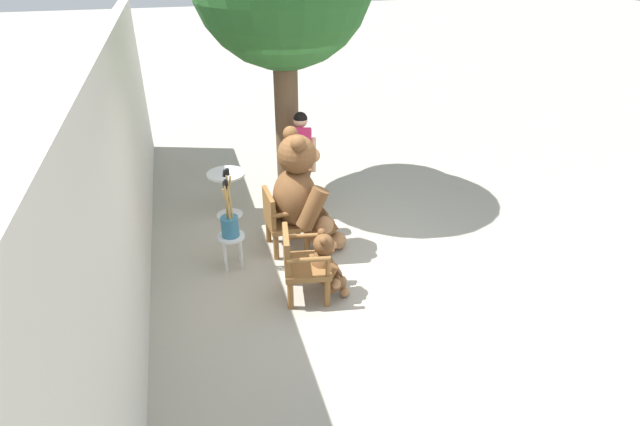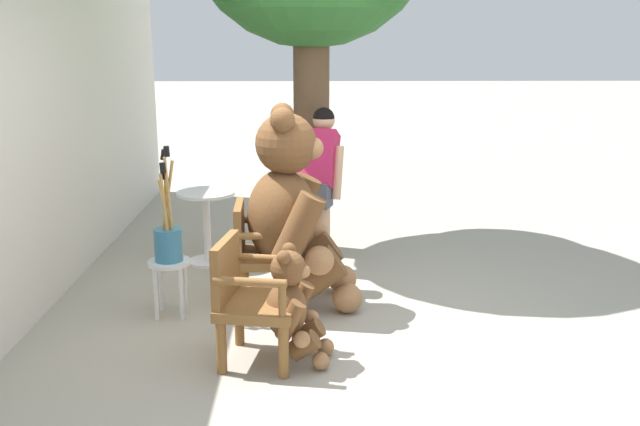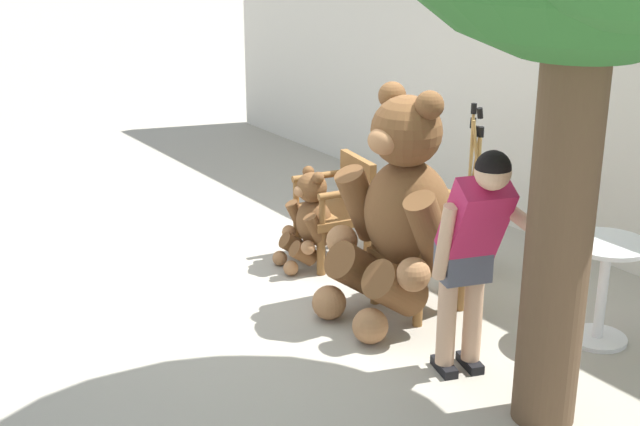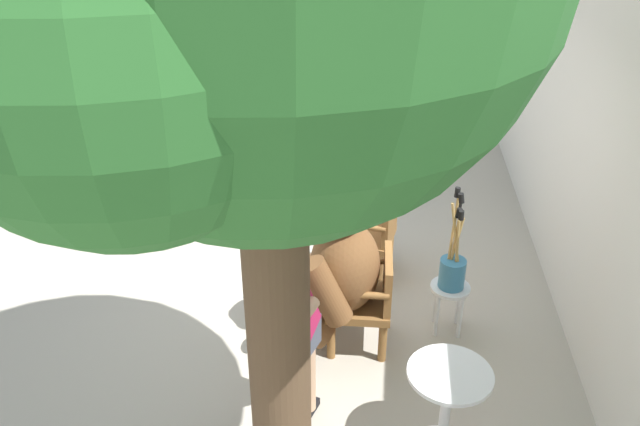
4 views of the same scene
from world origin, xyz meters
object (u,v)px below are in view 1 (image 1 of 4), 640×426
at_px(wooden_chair_left, 301,262).
at_px(white_stool, 232,242).
at_px(teddy_bear_small, 326,264).
at_px(wooden_chair_right, 282,219).
at_px(teddy_bear_large, 301,192).
at_px(brush_bucket, 230,222).
at_px(round_side_table, 227,190).
at_px(person_visitor, 300,157).

bearing_deg(wooden_chair_left, white_stool, 40.68).
xyz_separation_m(teddy_bear_small, white_stool, (0.84, 0.99, -0.05)).
height_order(wooden_chair_left, wooden_chair_right, same).
relative_size(teddy_bear_small, white_stool, 1.78).
bearing_deg(wooden_chair_right, teddy_bear_large, -88.86).
bearing_deg(wooden_chair_left, brush_bucket, 40.75).
xyz_separation_m(teddy_bear_large, white_stool, (-0.25, 0.98, -0.46)).
xyz_separation_m(teddy_bear_small, brush_bucket, (0.84, 0.99, 0.26)).
distance_m(wooden_chair_left, round_side_table, 2.25).
bearing_deg(person_visitor, teddy_bear_large, 167.04).
bearing_deg(person_visitor, teddy_bear_small, 174.27).
xyz_separation_m(wooden_chair_left, person_visitor, (2.02, -0.49, 0.45)).
relative_size(teddy_bear_small, person_visitor, 0.54).
relative_size(brush_bucket, round_side_table, 1.27).
distance_m(white_stool, brush_bucket, 0.30).
height_order(teddy_bear_small, round_side_table, teddy_bear_small).
bearing_deg(wooden_chair_left, teddy_bear_small, -93.52).
xyz_separation_m(person_visitor, white_stool, (-1.20, 1.19, -0.55)).
bearing_deg(wooden_chair_left, person_visitor, -13.60).
bearing_deg(brush_bucket, wooden_chair_right, -70.76).
xyz_separation_m(wooden_chair_right, person_visitor, (0.96, -0.49, 0.45)).
relative_size(teddy_bear_large, white_stool, 3.60).
bearing_deg(round_side_table, white_stool, 175.33).
distance_m(wooden_chair_left, teddy_bear_large, 1.16).
xyz_separation_m(wooden_chair_right, teddy_bear_small, (-1.08, -0.29, -0.06)).
bearing_deg(teddy_bear_small, brush_bucket, 49.82).
bearing_deg(round_side_table, wooden_chair_left, -164.65).
xyz_separation_m(white_stool, brush_bucket, (-0.00, -0.00, 0.30)).
bearing_deg(teddy_bear_large, white_stool, 104.28).
bearing_deg(teddy_bear_small, wooden_chair_right, 14.78).
height_order(person_visitor, round_side_table, person_visitor).
relative_size(wooden_chair_left, round_side_table, 1.19).
distance_m(wooden_chair_right, teddy_bear_large, 0.44).
distance_m(wooden_chair_right, brush_bucket, 0.77).
relative_size(teddy_bear_large, person_visitor, 1.08).
relative_size(wooden_chair_left, white_stool, 1.87).
relative_size(person_visitor, brush_bucket, 1.66).
bearing_deg(white_stool, round_side_table, -4.67).
distance_m(person_visitor, white_stool, 1.78).
xyz_separation_m(teddy_bear_large, round_side_table, (1.10, 0.87, -0.36)).
bearing_deg(wooden_chair_right, teddy_bear_small, -165.22).
bearing_deg(wooden_chair_right, wooden_chair_left, -179.96).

